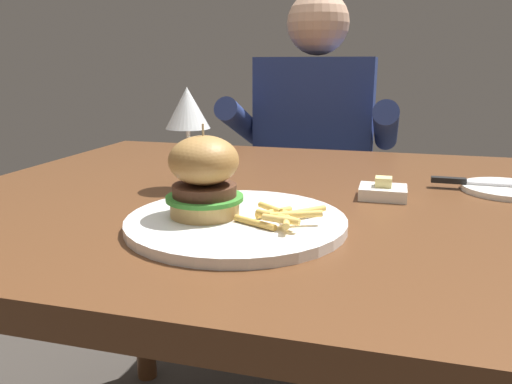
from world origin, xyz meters
TOP-DOWN VIEW (x-y plane):
  - dining_table at (0.00, 0.00)m, footprint 1.14×0.95m
  - main_plate at (-0.01, -0.21)m, footprint 0.31×0.31m
  - burger_sandwich at (-0.05, -0.21)m, footprint 0.11×0.11m
  - fries_pile at (0.06, -0.21)m, footprint 0.12×0.11m
  - wine_glass at (-0.16, -0.01)m, footprint 0.08×0.08m
  - bread_plate at (0.39, 0.11)m, footprint 0.15×0.15m
  - table_knife at (0.34, 0.11)m, footprint 0.20×0.02m
  - butter_dish at (0.18, 0.01)m, footprint 0.08×0.07m
  - diner_person at (-0.05, 0.75)m, footprint 0.51×0.36m

SIDE VIEW (x-z plane):
  - diner_person at x=-0.05m, z-range -0.02..1.15m
  - dining_table at x=0.00m, z-range 0.28..1.02m
  - bread_plate at x=0.39m, z-range 0.74..0.75m
  - main_plate at x=-0.01m, z-range 0.74..0.75m
  - butter_dish at x=0.18m, z-range 0.73..0.77m
  - table_knife at x=0.34m, z-range 0.75..0.76m
  - fries_pile at x=0.06m, z-range 0.75..0.77m
  - burger_sandwich at x=-0.05m, z-range 0.75..0.87m
  - wine_glass at x=-0.16m, z-range 0.79..0.97m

